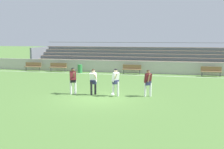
# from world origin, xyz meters

# --- Properties ---
(ground_plane) EXTENTS (160.00, 160.00, 0.00)m
(ground_plane) POSITION_xyz_m (0.00, 0.00, 0.00)
(ground_plane) COLOR #517A38
(field_line_sideline) EXTENTS (44.00, 0.12, 0.01)m
(field_line_sideline) POSITION_xyz_m (0.00, 10.49, 0.00)
(field_line_sideline) COLOR white
(field_line_sideline) RESTS_ON ground
(sideline_wall) EXTENTS (48.00, 0.16, 1.20)m
(sideline_wall) POSITION_xyz_m (0.00, 11.97, 0.60)
(sideline_wall) COLOR #BCB7AD
(sideline_wall) RESTS_ON ground
(bleacher_stand) EXTENTS (24.64, 4.75, 2.93)m
(bleacher_stand) POSITION_xyz_m (0.78, 14.97, 1.26)
(bleacher_stand) COLOR #897051
(bleacher_stand) RESTS_ON ground
(bench_near_wall_gap) EXTENTS (1.80, 0.40, 0.90)m
(bench_near_wall_gap) POSITION_xyz_m (7.36, 11.17, 0.55)
(bench_near_wall_gap) COLOR olive
(bench_near_wall_gap) RESTS_ON ground
(bench_centre_sideline) EXTENTS (1.80, 0.40, 0.90)m
(bench_centre_sideline) POSITION_xyz_m (0.13, 11.17, 0.55)
(bench_centre_sideline) COLOR olive
(bench_centre_sideline) RESTS_ON ground
(bench_near_bin) EXTENTS (1.80, 0.40, 0.90)m
(bench_near_bin) POSITION_xyz_m (-10.35, 11.17, 0.55)
(bench_near_bin) COLOR olive
(bench_near_bin) RESTS_ON ground
(bench_far_right) EXTENTS (1.80, 0.40, 0.90)m
(bench_far_right) POSITION_xyz_m (-7.51, 11.17, 0.55)
(bench_far_right) COLOR olive
(bench_far_right) RESTS_ON ground
(trash_bin) EXTENTS (0.45, 0.45, 0.83)m
(trash_bin) POSITION_xyz_m (-5.02, 10.83, 0.42)
(trash_bin) COLOR #2D7F3D
(trash_bin) RESTS_ON ground
(player_white_pressing_high) EXTENTS (0.44, 0.65, 1.61)m
(player_white_pressing_high) POSITION_xyz_m (-0.53, 0.99, 0.95)
(player_white_pressing_high) COLOR black
(player_white_pressing_high) RESTS_ON ground
(player_white_overlapping) EXTENTS (0.48, 0.65, 1.67)m
(player_white_overlapping) POSITION_xyz_m (0.89, 0.94, 1.00)
(player_white_overlapping) COLOR white
(player_white_overlapping) RESTS_ON ground
(player_dark_dropping_back) EXTENTS (0.49, 0.63, 1.62)m
(player_dark_dropping_back) POSITION_xyz_m (2.79, 1.31, 0.96)
(player_dark_dropping_back) COLOR white
(player_dark_dropping_back) RESTS_ON ground
(player_dark_wide_right) EXTENTS (0.50, 0.72, 1.67)m
(player_dark_wide_right) POSITION_xyz_m (-1.83, 0.90, 0.99)
(player_dark_wide_right) COLOR white
(player_dark_wide_right) RESTS_ON ground
(soccer_ball) EXTENTS (0.22, 0.22, 0.22)m
(soccer_ball) POSITION_xyz_m (0.74, 0.80, 0.11)
(soccer_ball) COLOR white
(soccer_ball) RESTS_ON ground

